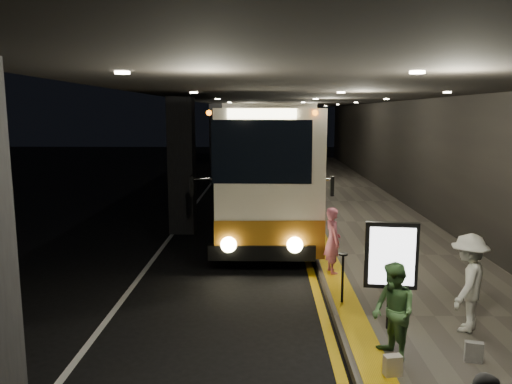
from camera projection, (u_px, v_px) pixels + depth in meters
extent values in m
plane|color=black|center=(217.00, 270.00, 12.55)|extent=(90.00, 90.00, 0.00)
cube|color=silver|center=(180.00, 225.00, 17.52)|extent=(0.12, 50.00, 0.01)
cube|color=gold|center=(298.00, 225.00, 17.44)|extent=(0.18, 50.00, 0.01)
cube|color=#514C44|center=(367.00, 224.00, 17.38)|extent=(4.50, 50.00, 0.15)
cube|color=gold|center=(312.00, 221.00, 17.41)|extent=(0.50, 50.00, 0.01)
cube|color=black|center=(436.00, 140.00, 16.88)|extent=(0.10, 50.00, 6.00)
cube|color=black|center=(182.00, 166.00, 16.18)|extent=(0.80, 0.80, 4.40)
cube|color=black|center=(217.00, 143.00, 28.02)|extent=(0.80, 0.80, 4.40)
cube|color=black|center=(304.00, 92.00, 16.71)|extent=(9.00, 50.00, 0.40)
cube|color=beige|center=(263.00, 160.00, 17.94)|extent=(3.01, 12.73, 3.59)
cube|color=brown|center=(263.00, 196.00, 18.15)|extent=(3.03, 12.75, 0.95)
cube|color=black|center=(262.00, 152.00, 11.54)|extent=(2.32, 0.13, 1.48)
cube|color=black|center=(262.00, 252.00, 12.00)|extent=(2.59, 0.33, 0.37)
cylinder|color=black|center=(220.00, 232.00, 14.27)|extent=(0.30, 1.05, 1.05)
cylinder|color=black|center=(304.00, 232.00, 14.23)|extent=(0.30, 1.05, 1.05)
cylinder|color=black|center=(237.00, 189.00, 22.40)|extent=(0.30, 1.05, 1.05)
cylinder|color=black|center=(290.00, 189.00, 22.35)|extent=(0.30, 1.05, 1.05)
sphere|color=#FFEAA5|center=(229.00, 245.00, 11.89)|extent=(0.38, 0.38, 0.38)
sphere|color=#FFEAA5|center=(295.00, 245.00, 11.86)|extent=(0.38, 0.38, 0.38)
cube|color=#FFF2BF|center=(262.00, 114.00, 11.39)|extent=(1.58, 0.10, 0.23)
cube|color=beige|center=(260.00, 144.00, 28.68)|extent=(2.75, 12.06, 3.40)
cube|color=brown|center=(260.00, 166.00, 28.88)|extent=(2.77, 12.08, 0.90)
cube|color=black|center=(259.00, 136.00, 22.61)|extent=(2.20, 0.11, 1.40)
cube|color=black|center=(259.00, 186.00, 23.05)|extent=(2.46, 0.30, 0.35)
cylinder|color=black|center=(237.00, 181.00, 25.20)|extent=(0.28, 1.00, 1.00)
cylinder|color=black|center=(282.00, 181.00, 25.16)|extent=(0.28, 1.00, 1.00)
cylinder|color=black|center=(244.00, 165.00, 32.91)|extent=(0.28, 1.00, 1.00)
cylinder|color=black|center=(278.00, 165.00, 32.86)|extent=(0.28, 1.00, 1.00)
cube|color=beige|center=(263.00, 135.00, 44.01)|extent=(2.65, 11.28, 3.18)
cube|color=brown|center=(263.00, 148.00, 44.19)|extent=(2.67, 11.30, 0.84)
cube|color=black|center=(263.00, 129.00, 38.33)|extent=(2.06, 0.12, 1.31)
cube|color=black|center=(263.00, 157.00, 38.75)|extent=(2.30, 0.31, 0.33)
cylinder|color=black|center=(250.00, 155.00, 40.76)|extent=(0.26, 0.93, 0.93)
cylinder|color=black|center=(276.00, 155.00, 40.72)|extent=(0.26, 0.93, 0.93)
cylinder|color=black|center=(252.00, 149.00, 47.96)|extent=(0.26, 0.93, 0.93)
cylinder|color=black|center=(274.00, 149.00, 47.92)|extent=(0.26, 0.93, 0.93)
imported|color=#B35367|center=(333.00, 240.00, 11.72)|extent=(0.48, 0.64, 1.58)
imported|color=#487641|center=(393.00, 312.00, 7.57)|extent=(0.65, 0.84, 1.52)
imported|color=silver|center=(468.00, 283.00, 8.60)|extent=(1.06, 1.20, 1.71)
cube|color=black|center=(474.00, 352.00, 7.58)|extent=(0.28, 0.17, 0.32)
cube|color=beige|center=(393.00, 366.00, 7.18)|extent=(0.27, 0.19, 0.31)
cylinder|color=black|center=(389.00, 308.00, 8.73)|extent=(0.08, 0.08, 0.74)
cube|color=black|center=(391.00, 255.00, 8.58)|extent=(0.91, 0.22, 1.17)
cube|color=white|center=(392.00, 256.00, 8.52)|extent=(0.76, 0.12, 1.01)
cylinder|color=black|center=(343.00, 279.00, 9.89)|extent=(0.05, 0.05, 1.00)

